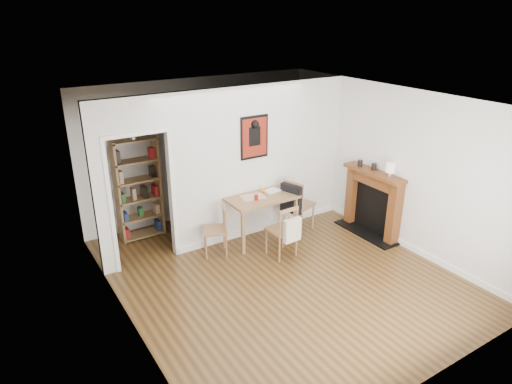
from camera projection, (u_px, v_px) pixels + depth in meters
ground at (279, 273)px, 6.89m from camera, size 5.20×5.20×0.00m
room_shell at (239, 166)px, 7.50m from camera, size 5.20×5.20×5.20m
dining_table at (260, 201)px, 7.67m from camera, size 1.18×0.75×0.80m
chair_left at (215, 231)px, 7.29m from camera, size 0.54×0.54×0.83m
chair_right at (298, 204)px, 8.05m from camera, size 0.66×0.61×0.97m
chair_front at (282, 230)px, 7.23m from camera, size 0.46×0.52×0.88m
bookshelf at (138, 189)px, 7.69m from camera, size 0.75×0.30×1.78m
fireplace at (373, 200)px, 7.93m from camera, size 0.45×1.25×1.16m
red_glass at (256, 197)px, 7.44m from camera, size 0.07×0.07×0.09m
orange_fruit at (263, 190)px, 7.76m from camera, size 0.07×0.07×0.07m
placemat at (253, 197)px, 7.58m from camera, size 0.43×0.35×0.00m
notebook at (272, 191)px, 7.82m from camera, size 0.30×0.24×0.01m
mantel_lamp at (390, 169)px, 7.38m from camera, size 0.15×0.15×0.24m
ceramic_jar_a at (374, 166)px, 7.76m from camera, size 0.09×0.09×0.11m
ceramic_jar_b at (360, 163)px, 7.92m from camera, size 0.09×0.09×0.11m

